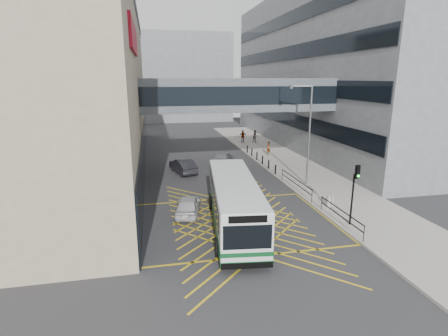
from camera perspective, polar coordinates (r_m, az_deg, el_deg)
ground at (r=22.82m, az=2.08°, el=-8.82°), size 120.00×120.00×0.00m
building_whsmith at (r=38.57m, az=-31.97°, el=10.83°), size 24.17×42.00×16.00m
building_right at (r=53.01m, az=22.20°, el=14.53°), size 24.09×44.00×20.00m
building_far at (r=80.39m, az=-9.90°, el=14.29°), size 28.00×16.00×18.00m
skybridge at (r=33.36m, az=2.29°, el=11.87°), size 20.00×4.10×3.00m
pavement at (r=39.07m, az=9.67°, el=1.06°), size 6.00×54.00×0.16m
box_junction at (r=22.82m, az=2.08°, el=-8.81°), size 12.00×9.00×0.01m
bus at (r=21.57m, az=1.63°, el=-5.51°), size 3.84×11.22×3.08m
car_white at (r=23.97m, az=-5.82°, el=-6.01°), size 2.57×4.42×1.32m
car_dark at (r=34.31m, az=-6.71°, el=0.37°), size 2.89×4.83×1.42m
car_silver at (r=36.91m, az=-0.18°, el=1.54°), size 3.69×5.23×1.50m
traffic_light at (r=22.56m, az=20.56°, el=-2.82°), size 0.30×0.46×3.86m
street_lamp at (r=29.81m, az=13.44°, el=6.12°), size 1.86×0.77×8.29m
litter_bin at (r=26.00m, az=16.91°, el=-5.13°), size 0.48×0.48×0.83m
kerb_railings at (r=26.10m, az=14.40°, el=-4.17°), size 0.05×12.54×1.00m
bollards at (r=38.05m, az=5.84°, el=1.65°), size 0.14×10.14×0.90m
pedestrian_a at (r=41.80m, az=7.25°, el=3.23°), size 0.76×0.72×1.56m
pedestrian_b at (r=49.29m, az=5.12°, el=5.12°), size 0.91×0.59×1.76m
pedestrian_c at (r=49.58m, az=3.10°, el=5.19°), size 1.03×0.53×1.72m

